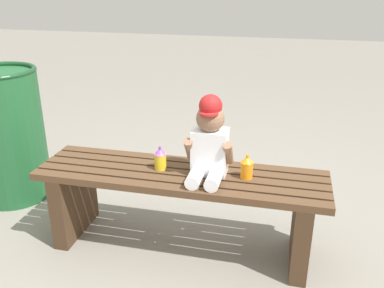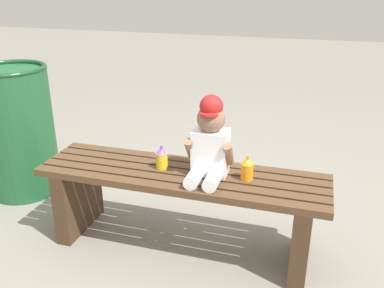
{
  "view_description": "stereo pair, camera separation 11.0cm",
  "coord_description": "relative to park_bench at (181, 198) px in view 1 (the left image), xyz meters",
  "views": [
    {
      "loc": [
        0.49,
        -1.81,
        1.36
      ],
      "look_at": [
        0.07,
        -0.05,
        0.62
      ],
      "focal_mm": 38.98,
      "sensor_mm": 36.0,
      "label": 1
    },
    {
      "loc": [
        0.59,
        -1.78,
        1.36
      ],
      "look_at": [
        0.07,
        -0.05,
        0.62
      ],
      "focal_mm": 38.98,
      "sensor_mm": 36.0,
      "label": 2
    }
  ],
  "objects": [
    {
      "name": "trash_bin",
      "position": [
        -1.21,
        0.3,
        0.13
      ],
      "size": [
        0.46,
        0.46,
        0.84
      ],
      "color": "#1E592D",
      "rests_on": "ground_plane"
    },
    {
      "name": "sippy_cup_left",
      "position": [
        -0.11,
        0.01,
        0.21
      ],
      "size": [
        0.06,
        0.06,
        0.12
      ],
      "color": "yellow",
      "rests_on": "park_bench"
    },
    {
      "name": "ground_plane",
      "position": [
        0.0,
        0.0,
        -0.29
      ],
      "size": [
        16.0,
        16.0,
        0.0
      ],
      "primitive_type": "plane",
      "color": "gray"
    },
    {
      "name": "sippy_cup_right",
      "position": [
        0.33,
        0.01,
        0.21
      ],
      "size": [
        0.06,
        0.06,
        0.12
      ],
      "color": "orange",
      "rests_on": "park_bench"
    },
    {
      "name": "child_figure",
      "position": [
        0.14,
        0.01,
        0.32
      ],
      "size": [
        0.23,
        0.27,
        0.4
      ],
      "color": "white",
      "rests_on": "park_bench"
    },
    {
      "name": "park_bench",
      "position": [
        0.0,
        0.0,
        0.0
      ],
      "size": [
        1.46,
        0.38,
        0.44
      ],
      "color": "#513823",
      "rests_on": "ground_plane"
    }
  ]
}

